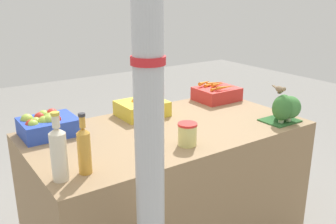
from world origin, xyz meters
The scene contains 10 objects.
market_table centered at (0.00, 0.00, 0.40)m, with size 1.65×0.89×0.80m, color #937551.
support_pole centered at (-0.52, -0.64, 1.27)m, with size 0.12×0.12×2.54m.
apple_crate centered at (-0.63, 0.29, 0.86)m, with size 0.30×0.25×0.13m.
orange_crate centered at (0.00, 0.29, 0.86)m, with size 0.30×0.25×0.13m.
carrot_crate centered at (0.64, 0.29, 0.85)m, with size 0.30×0.26×0.14m.
broccoli_pile centered at (0.67, -0.32, 0.88)m, with size 0.22×0.20×0.18m.
juice_bottle_cloudy centered at (-0.75, -0.27, 0.93)m, with size 0.07×0.07×0.31m.
juice_bottle_amber centered at (-0.64, -0.27, 0.91)m, with size 0.06×0.06×0.28m.
pickle_jar centered at (-0.06, -0.28, 0.86)m, with size 0.10×0.10×0.12m.
sparrow_bird centered at (0.64, -0.29, 1.00)m, with size 0.06×0.13×0.05m.
Camera 1 is at (-1.19, -1.74, 1.58)m, focal length 40.00 mm.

